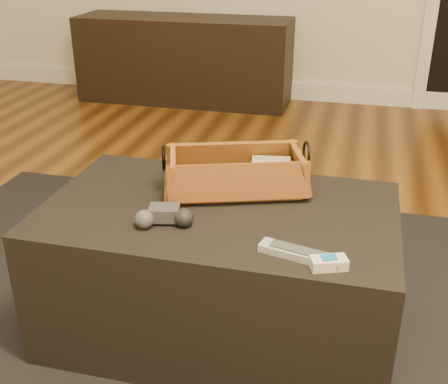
% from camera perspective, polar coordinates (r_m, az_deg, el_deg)
% --- Properties ---
extents(floor, '(5.00, 5.50, 0.01)m').
position_cam_1_polar(floor, '(1.82, -4.13, -14.31)').
color(floor, brown).
rests_on(floor, ground).
extents(baseboard, '(5.00, 0.04, 0.12)m').
position_cam_1_polar(baseboard, '(4.23, 7.45, 10.11)').
color(baseboard, white).
rests_on(baseboard, floor).
extents(media_cabinet, '(1.50, 0.45, 0.59)m').
position_cam_1_polar(media_cabinet, '(4.12, -4.03, 13.25)').
color(media_cabinet, black).
rests_on(media_cabinet, floor).
extents(area_rug, '(2.60, 2.00, 0.01)m').
position_cam_1_polar(area_rug, '(1.79, -0.88, -14.54)').
color(area_rug, black).
rests_on(area_rug, floor).
extents(ottoman, '(1.00, 0.60, 0.42)m').
position_cam_1_polar(ottoman, '(1.70, -0.49, -7.90)').
color(ottoman, black).
rests_on(ottoman, area_rug).
extents(tv_remote, '(0.22, 0.14, 0.02)m').
position_cam_1_polar(tv_remote, '(1.67, 0.50, 0.78)').
color(tv_remote, black).
rests_on(tv_remote, wicker_basket).
extents(cloth_bundle, '(0.13, 0.10, 0.06)m').
position_cam_1_polar(cloth_bundle, '(1.73, 4.78, 2.21)').
color(cloth_bundle, tan).
rests_on(cloth_bundle, wicker_basket).
extents(wicker_basket, '(0.47, 0.35, 0.15)m').
position_cam_1_polar(wicker_basket, '(1.68, 1.18, 1.77)').
color(wicker_basket, '#AA5826').
rests_on(wicker_basket, ottoman).
extents(game_controller, '(0.16, 0.11, 0.05)m').
position_cam_1_polar(game_controller, '(1.50, -6.09, -2.48)').
color(game_controller, '#353538').
rests_on(game_controller, ottoman).
extents(silver_remote, '(0.21, 0.09, 0.02)m').
position_cam_1_polar(silver_remote, '(1.37, 7.74, -6.24)').
color(silver_remote, silver).
rests_on(silver_remote, ottoman).
extents(cream_gadget, '(0.09, 0.07, 0.03)m').
position_cam_1_polar(cream_gadget, '(1.34, 10.59, -7.09)').
color(cream_gadget, silver).
rests_on(cream_gadget, ottoman).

